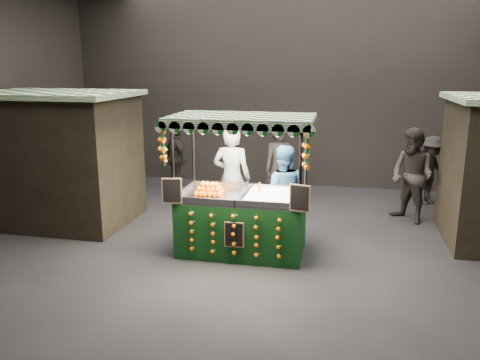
# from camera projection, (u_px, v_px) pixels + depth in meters

# --- Properties ---
(ground) EXTENTS (12.00, 12.00, 0.00)m
(ground) POSITION_uv_depth(u_px,v_px,m) (268.00, 256.00, 8.09)
(ground) COLOR black
(ground) RESTS_ON ground
(market_hall) EXTENTS (12.10, 10.10, 5.05)m
(market_hall) POSITION_uv_depth(u_px,v_px,m) (272.00, 46.00, 7.29)
(market_hall) COLOR black
(market_hall) RESTS_ON ground
(neighbour_stall_left) EXTENTS (3.00, 2.20, 2.60)m
(neighbour_stall_left) POSITION_uv_depth(u_px,v_px,m) (58.00, 157.00, 9.63)
(neighbour_stall_left) COLOR black
(neighbour_stall_left) RESTS_ON ground
(juice_stall) EXTENTS (2.39, 1.41, 2.32)m
(juice_stall) POSITION_uv_depth(u_px,v_px,m) (242.00, 212.00, 8.08)
(juice_stall) COLOR black
(juice_stall) RESTS_ON ground
(vendor_grey) EXTENTS (0.74, 0.49, 2.00)m
(vendor_grey) POSITION_uv_depth(u_px,v_px,m) (232.00, 178.00, 9.23)
(vendor_grey) COLOR gray
(vendor_grey) RESTS_ON ground
(vendor_blue) EXTENTS (0.90, 0.73, 1.73)m
(vendor_blue) POSITION_uv_depth(u_px,v_px,m) (282.00, 193.00, 8.73)
(vendor_blue) COLOR #27547F
(vendor_blue) RESTS_ON ground
(shopper_0) EXTENTS (0.81, 0.70, 1.88)m
(shopper_0) POSITION_uv_depth(u_px,v_px,m) (280.00, 169.00, 10.29)
(shopper_0) COLOR #2B2523
(shopper_0) RESTS_ON ground
(shopper_1) EXTENTS (1.16, 1.17, 1.90)m
(shopper_1) POSITION_uv_depth(u_px,v_px,m) (412.00, 176.00, 9.64)
(shopper_1) COLOR #2E2925
(shopper_1) RESTS_ON ground
(shopper_2) EXTENTS (0.98, 0.94, 1.63)m
(shopper_2) POSITION_uv_depth(u_px,v_px,m) (176.00, 159.00, 12.05)
(shopper_2) COLOR black
(shopper_2) RESTS_ON ground
(shopper_3) EXTENTS (1.12, 1.12, 1.56)m
(shopper_3) POSITION_uv_depth(u_px,v_px,m) (431.00, 170.00, 10.93)
(shopper_3) COLOR black
(shopper_3) RESTS_ON ground
(shopper_4) EXTENTS (1.06, 0.90, 1.85)m
(shopper_4) POSITION_uv_depth(u_px,v_px,m) (106.00, 156.00, 11.79)
(shopper_4) COLOR #2E2825
(shopper_4) RESTS_ON ground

